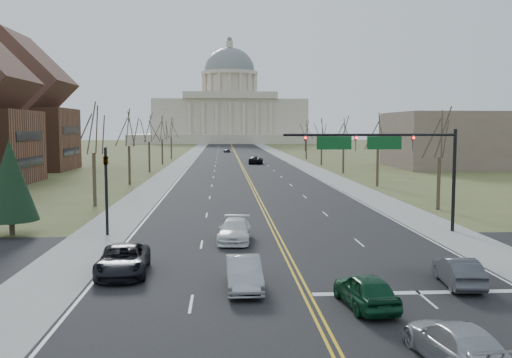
{
  "coord_description": "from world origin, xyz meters",
  "views": [
    {
      "loc": [
        -3.66,
        -25.24,
        7.34
      ],
      "look_at": [
        -0.86,
        22.15,
        3.0
      ],
      "focal_mm": 40.0,
      "sensor_mm": 36.0,
      "label": 1
    }
  ],
  "objects": [
    {
      "name": "car_sb_inner_lead",
      "position": [
        -2.73,
        0.0,
        0.74
      ],
      "size": [
        1.65,
        4.45,
        1.45
      ],
      "primitive_type": "imported",
      "rotation": [
        0.0,
        0.0,
        0.03
      ],
      "color": "#929499",
      "rests_on": "road"
    },
    {
      "name": "tree_r_4",
      "position": [
        15.5,
        104.0,
        6.55
      ],
      "size": [
        3.74,
        3.74,
        8.5
      ],
      "color": "#392E22",
      "rests_on": "ground"
    },
    {
      "name": "tree_l_3",
      "position": [
        -15.5,
        88.0,
        6.94
      ],
      "size": [
        3.96,
        3.96,
        9.0
      ],
      "color": "#392E22",
      "rests_on": "ground"
    },
    {
      "name": "car_far_sb",
      "position": [
        -2.37,
        140.14,
        0.71
      ],
      "size": [
        2.15,
        4.25,
        1.39
      ],
      "primitive_type": "imported",
      "rotation": [
        0.0,
        0.0,
        0.13
      ],
      "color": "#474B4E",
      "rests_on": "road"
    },
    {
      "name": "signal_mast",
      "position": [
        7.45,
        13.5,
        5.76
      ],
      "size": [
        12.12,
        0.44,
        7.2
      ],
      "color": "black",
      "rests_on": "ground"
    },
    {
      "name": "tree_r_1",
      "position": [
        15.5,
        44.0,
        6.55
      ],
      "size": [
        3.74,
        3.74,
        8.5
      ],
      "color": "#392E22",
      "rests_on": "ground"
    },
    {
      "name": "tree_r_0",
      "position": [
        15.5,
        24.0,
        6.55
      ],
      "size": [
        3.74,
        3.74,
        8.5
      ],
      "color": "#392E22",
      "rests_on": "ground"
    },
    {
      "name": "car_sb_inner_second",
      "position": [
        -2.89,
        10.83,
        0.73
      ],
      "size": [
        2.44,
        5.09,
        1.43
      ],
      "primitive_type": "imported",
      "rotation": [
        0.0,
        0.0,
        -0.09
      ],
      "color": "white",
      "rests_on": "road"
    },
    {
      "name": "car_nb_inner_lead",
      "position": [
        2.12,
        -2.92,
        0.73
      ],
      "size": [
        2.17,
        4.38,
        1.44
      ],
      "primitive_type": "imported",
      "rotation": [
        0.0,
        0.0,
        3.26
      ],
      "color": "#0D3B21",
      "rests_on": "road"
    },
    {
      "name": "road",
      "position": [
        0.0,
        110.0,
        0.01
      ],
      "size": [
        20.0,
        380.0,
        0.01
      ],
      "primitive_type": "cube",
      "color": "black",
      "rests_on": "ground"
    },
    {
      "name": "edge_line_left",
      "position": [
        -9.8,
        110.0,
        0.01
      ],
      "size": [
        0.15,
        380.0,
        0.01
      ],
      "primitive_type": "cube",
      "color": "silver",
      "rests_on": "road"
    },
    {
      "name": "car_nb_outer_lead",
      "position": [
        7.19,
        -0.02,
        0.68
      ],
      "size": [
        1.82,
        4.2,
        1.35
      ],
      "primitive_type": "imported",
      "rotation": [
        0.0,
        0.0,
        3.04
      ],
      "color": "#414247",
      "rests_on": "road"
    },
    {
      "name": "bldg_left_far",
      "position": [
        -38.0,
        74.0,
        9.54
      ],
      "size": [
        17.1,
        14.28,
        23.25
      ],
      "color": "brown",
      "rests_on": "ground"
    },
    {
      "name": "sidewalk_left",
      "position": [
        -12.0,
        110.0,
        0.01
      ],
      "size": [
        4.0,
        380.0,
        0.03
      ],
      "primitive_type": "cube",
      "color": "gray",
      "rests_on": "ground"
    },
    {
      "name": "tree_l_2",
      "position": [
        -15.5,
        68.0,
        6.94
      ],
      "size": [
        3.96,
        3.96,
        9.0
      ],
      "color": "#392E22",
      "rests_on": "ground"
    },
    {
      "name": "ground",
      "position": [
        0.0,
        0.0,
        0.0
      ],
      "size": [
        600.0,
        600.0,
        0.0
      ],
      "primitive_type": "plane",
      "color": "brown",
      "rests_on": "ground"
    },
    {
      "name": "car_far_nb",
      "position": [
        3.04,
        88.34,
        0.81
      ],
      "size": [
        3.31,
        6.03,
        1.6
      ],
      "primitive_type": "imported",
      "rotation": [
        0.0,
        0.0,
        3.02
      ],
      "color": "black",
      "rests_on": "road"
    },
    {
      "name": "tree_l_0",
      "position": [
        -15.5,
        28.0,
        6.94
      ],
      "size": [
        3.96,
        3.96,
        9.0
      ],
      "color": "#392E22",
      "rests_on": "ground"
    },
    {
      "name": "cross_road",
      "position": [
        0.0,
        6.0,
        0.01
      ],
      "size": [
        120.0,
        14.0,
        0.01
      ],
      "primitive_type": "cube",
      "color": "black",
      "rests_on": "ground"
    },
    {
      "name": "sidewalk_right",
      "position": [
        12.0,
        110.0,
        0.01
      ],
      "size": [
        4.0,
        380.0,
        0.03
      ],
      "primitive_type": "cube",
      "color": "gray",
      "rests_on": "ground"
    },
    {
      "name": "signal_left",
      "position": [
        -11.5,
        13.5,
        3.71
      ],
      "size": [
        0.32,
        0.36,
        6.0
      ],
      "color": "black",
      "rests_on": "ground"
    },
    {
      "name": "tree_l_4",
      "position": [
        -15.5,
        108.0,
        6.94
      ],
      "size": [
        3.96,
        3.96,
        9.0
      ],
      "color": "#392E22",
      "rests_on": "ground"
    },
    {
      "name": "tree_l_1",
      "position": [
        -15.5,
        48.0,
        6.94
      ],
      "size": [
        3.96,
        3.96,
        9.0
      ],
      "color": "#392E22",
      "rests_on": "ground"
    },
    {
      "name": "car_nb_inner_second",
      "position": [
        3.5,
        -8.6,
        0.69
      ],
      "size": [
        2.34,
        4.85,
        1.36
      ],
      "primitive_type": "imported",
      "rotation": [
        0.0,
        0.0,
        3.24
      ],
      "color": "#A0A3A8",
      "rests_on": "road"
    },
    {
      "name": "bldg_right_mass",
      "position": [
        40.0,
        76.0,
        5.0
      ],
      "size": [
        25.0,
        20.0,
        10.0
      ],
      "primitive_type": "cube",
      "color": "#6E584E",
      "rests_on": "ground"
    },
    {
      "name": "tree_r_2",
      "position": [
        15.5,
        64.0,
        6.55
      ],
      "size": [
        3.74,
        3.74,
        8.5
      ],
      "color": "#392E22",
      "rests_on": "ground"
    },
    {
      "name": "conifer_l",
      "position": [
        -18.0,
        14.0,
        3.74
      ],
      "size": [
        3.64,
        3.64,
        6.5
      ],
      "color": "#392E22",
      "rests_on": "ground"
    },
    {
      "name": "edge_line_right",
      "position": [
        9.8,
        110.0,
        0.01
      ],
      "size": [
        0.15,
        380.0,
        0.01
      ],
      "primitive_type": "cube",
      "color": "silver",
      "rests_on": "road"
    },
    {
      "name": "car_sb_outer_lead",
      "position": [
        -8.63,
        2.99,
        0.74
      ],
      "size": [
        2.69,
        5.34,
        1.45
      ],
      "primitive_type": "imported",
      "rotation": [
        0.0,
        0.0,
        0.06
      ],
      "color": "black",
      "rests_on": "road"
    },
    {
      "name": "center_line",
      "position": [
        0.0,
        110.0,
        0.01
      ],
      "size": [
        0.42,
        380.0,
        0.01
      ],
      "primitive_type": "cube",
      "color": "gold",
      "rests_on": "road"
    },
    {
      "name": "stop_bar",
      "position": [
        5.0,
        -1.0,
        0.01
      ],
      "size": [
        9.5,
        0.5,
        0.01
      ],
      "primitive_type": "cube",
      "color": "silver",
      "rests_on": "road"
    },
    {
      "name": "tree_r_3",
      "position": [
        15.5,
        84.0,
        6.55
      ],
      "size": [
        3.74,
        3.74,
        8.5
      ],
      "color": "#392E22",
      "rests_on": "ground"
    },
    {
      "name": "capitol",
      "position": [
        0.0,
        249.91,
        14.2
      ],
      "size": [
        90.0,
        60.0,
        50.0
      ],
      "color": "beige",
      "rests_on": "ground"
    }
  ]
}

